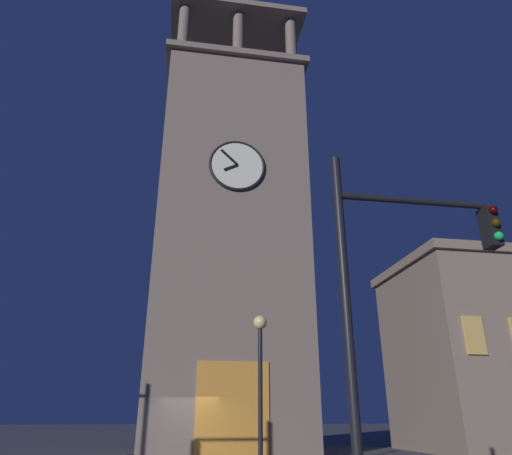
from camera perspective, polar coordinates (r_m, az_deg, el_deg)
clocktower at (r=26.21m, az=-3.32°, el=-0.74°), size 8.56×6.92×29.39m
traffic_signal_near at (r=7.88m, az=17.15°, el=-6.14°), size 3.00×0.41×6.00m
street_lamp at (r=14.94m, az=0.53°, el=-16.23°), size 0.44×0.44×4.75m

